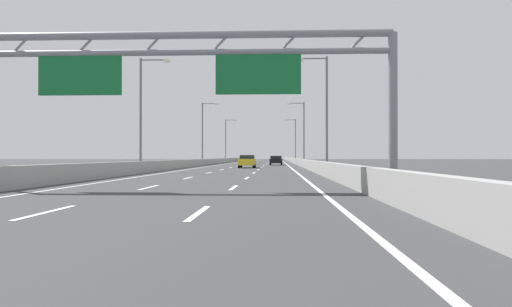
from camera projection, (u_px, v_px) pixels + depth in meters
name	position (u px, v px, depth m)	size (l,w,h in m)	color
ground_plane	(259.00, 163.00, 98.60)	(260.00, 260.00, 0.00)	#38383A
lane_dash_left_1	(47.00, 212.00, 11.27)	(0.16, 3.00, 0.01)	white
lane_dash_left_2	(149.00, 187.00, 20.26)	(0.16, 3.00, 0.01)	white
lane_dash_left_3	(188.00, 178.00, 29.25)	(0.16, 3.00, 0.01)	white
lane_dash_left_4	(209.00, 173.00, 38.24)	(0.16, 3.00, 0.01)	white
lane_dash_left_5	(222.00, 170.00, 47.23)	(0.16, 3.00, 0.01)	white
lane_dash_left_6	(231.00, 168.00, 56.22)	(0.16, 3.00, 0.01)	white
lane_dash_left_7	(237.00, 166.00, 65.21)	(0.16, 3.00, 0.01)	white
lane_dash_left_8	(242.00, 165.00, 74.20)	(0.16, 3.00, 0.01)	white
lane_dash_left_9	(246.00, 164.00, 83.20)	(0.16, 3.00, 0.01)	white
lane_dash_left_10	(249.00, 163.00, 92.19)	(0.16, 3.00, 0.01)	white
lane_dash_left_11	(251.00, 163.00, 101.18)	(0.16, 3.00, 0.01)	white
lane_dash_left_12	(253.00, 162.00, 110.17)	(0.16, 3.00, 0.01)	white
lane_dash_left_13	(255.00, 162.00, 119.16)	(0.16, 3.00, 0.01)	white
lane_dash_left_14	(257.00, 161.00, 128.15)	(0.16, 3.00, 0.01)	white
lane_dash_left_15	(258.00, 161.00, 137.14)	(0.16, 3.00, 0.01)	white
lane_dash_left_16	(259.00, 161.00, 146.13)	(0.16, 3.00, 0.01)	white
lane_dash_left_17	(260.00, 160.00, 155.13)	(0.16, 3.00, 0.01)	white
lane_dash_right_1	(198.00, 213.00, 11.11)	(0.16, 3.00, 0.01)	white
lane_dash_right_2	(234.00, 188.00, 20.10)	(0.16, 3.00, 0.01)	white
lane_dash_right_3	(247.00, 178.00, 29.09)	(0.16, 3.00, 0.01)	white
lane_dash_right_4	(254.00, 173.00, 38.08)	(0.16, 3.00, 0.01)	white
lane_dash_right_5	(258.00, 170.00, 47.07)	(0.16, 3.00, 0.01)	white
lane_dash_right_6	(261.00, 168.00, 56.06)	(0.16, 3.00, 0.01)	white
lane_dash_right_7	(263.00, 166.00, 65.06)	(0.16, 3.00, 0.01)	white
lane_dash_right_8	(265.00, 165.00, 74.05)	(0.16, 3.00, 0.01)	white
lane_dash_right_9	(266.00, 164.00, 83.04)	(0.16, 3.00, 0.01)	white
lane_dash_right_10	(267.00, 163.00, 92.03)	(0.16, 3.00, 0.01)	white
lane_dash_right_11	(268.00, 163.00, 101.02)	(0.16, 3.00, 0.01)	white
lane_dash_right_12	(269.00, 162.00, 110.01)	(0.16, 3.00, 0.01)	white
lane_dash_right_13	(270.00, 162.00, 119.00)	(0.16, 3.00, 0.01)	white
lane_dash_right_14	(270.00, 161.00, 127.99)	(0.16, 3.00, 0.01)	white
lane_dash_right_15	(271.00, 161.00, 136.99)	(0.16, 3.00, 0.01)	white
lane_dash_right_16	(271.00, 161.00, 145.98)	(0.16, 3.00, 0.01)	white
lane_dash_right_17	(271.00, 160.00, 154.97)	(0.16, 3.00, 0.01)	white
edge_line_left	(228.00, 164.00, 86.84)	(0.16, 176.00, 0.01)	white
edge_line_right	(286.00, 164.00, 86.38)	(0.16, 176.00, 0.01)	white
barrier_left	(231.00, 160.00, 108.90)	(0.45, 220.00, 0.95)	#9E9E99
barrier_right	(291.00, 160.00, 108.29)	(0.45, 220.00, 0.95)	#9E9E99
sign_gantry	(182.00, 69.00, 19.17)	(16.73, 0.36, 6.36)	gray
streetlamp_left_mid	(143.00, 107.00, 39.75)	(2.58, 0.28, 9.50)	slate
streetlamp_right_mid	(324.00, 107.00, 39.09)	(2.58, 0.28, 9.50)	slate
streetlamp_left_far	(204.00, 130.00, 72.71)	(2.58, 0.28, 9.50)	slate
streetlamp_right_far	(302.00, 129.00, 72.06)	(2.58, 0.28, 9.50)	slate
streetlamp_left_distant	(227.00, 138.00, 105.68)	(2.58, 0.28, 9.50)	slate
streetlamp_right_distant	(294.00, 138.00, 105.03)	(2.58, 0.28, 9.50)	slate
white_car	(277.00, 159.00, 121.42)	(1.74, 4.52, 1.39)	silver
yellow_car	(247.00, 161.00, 55.01)	(1.86, 4.36, 1.47)	yellow
green_car	(248.00, 159.00, 120.63)	(1.83, 4.35, 1.43)	#1E7A38
black_car	(276.00, 160.00, 71.94)	(1.88, 4.59, 1.40)	black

